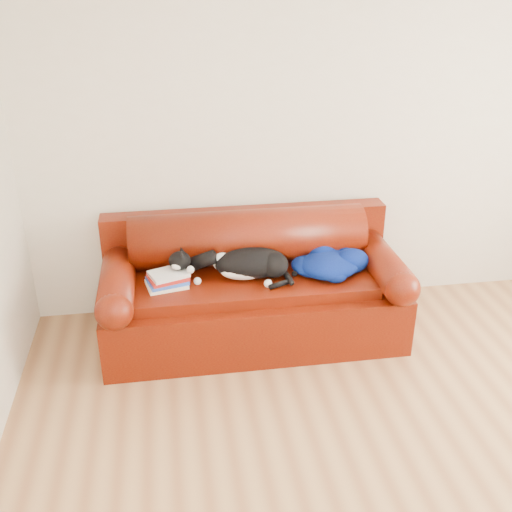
{
  "coord_description": "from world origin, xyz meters",
  "views": [
    {
      "loc": [
        -1.21,
        -2.21,
        2.44
      ],
      "look_at": [
        -0.65,
        1.35,
        0.71
      ],
      "focal_mm": 42.0,
      "sensor_mm": 36.0,
      "label": 1
    }
  ],
  "objects": [
    {
      "name": "ground",
      "position": [
        0.0,
        0.0,
        0.0
      ],
      "size": [
        4.5,
        4.5,
        0.0
      ],
      "primitive_type": "plane",
      "color": "brown",
      "rests_on": "ground"
    },
    {
      "name": "room_shell",
      "position": [
        0.12,
        0.02,
        1.67
      ],
      "size": [
        4.52,
        4.02,
        2.61
      ],
      "color": "beige",
      "rests_on": "ground"
    },
    {
      "name": "sofa_base",
      "position": [
        -0.65,
        1.49,
        0.24
      ],
      "size": [
        2.1,
        0.9,
        0.5
      ],
      "color": "#380302",
      "rests_on": "ground"
    },
    {
      "name": "sofa_back",
      "position": [
        -0.65,
        1.74,
        0.54
      ],
      "size": [
        2.1,
        1.01,
        0.88
      ],
      "color": "#380302",
      "rests_on": "ground"
    },
    {
      "name": "book_stack",
      "position": [
        -1.25,
        1.42,
        0.55
      ],
      "size": [
        0.3,
        0.26,
        0.1
      ],
      "rotation": [
        0.0,
        0.0,
        0.28
      ],
      "color": "#EAE7CA",
      "rests_on": "sofa_base"
    },
    {
      "name": "cat",
      "position": [
        -0.68,
        1.46,
        0.6
      ],
      "size": [
        0.69,
        0.44,
        0.26
      ],
      "rotation": [
        0.0,
        0.0,
        -0.38
      ],
      "color": "black",
      "rests_on": "sofa_base"
    },
    {
      "name": "blanket",
      "position": [
        -0.1,
        1.45,
        0.57
      ],
      "size": [
        0.64,
        0.53,
        0.16
      ],
      "rotation": [
        0.0,
        0.0,
        0.43
      ],
      "color": "#020341",
      "rests_on": "sofa_base"
    }
  ]
}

